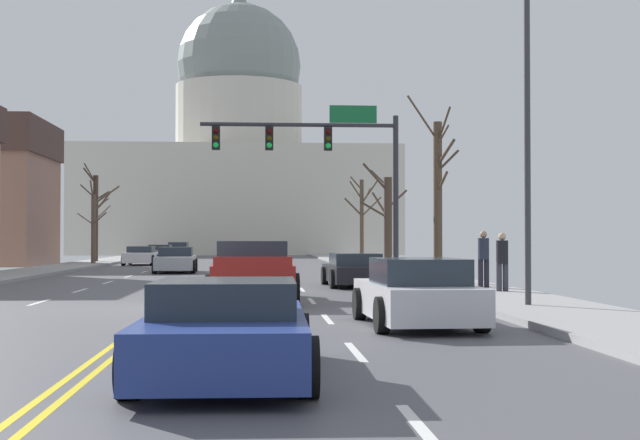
# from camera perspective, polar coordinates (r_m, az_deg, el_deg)

# --- Properties ---
(ground) EXTENTS (20.00, 180.00, 0.20)m
(ground) POSITION_cam_1_polar(r_m,az_deg,el_deg) (21.38, -9.67, -5.52)
(ground) COLOR #4F4F54
(signal_gantry) EXTENTS (7.91, 0.41, 6.83)m
(signal_gantry) POSITION_cam_1_polar(r_m,az_deg,el_deg) (35.30, 0.38, 4.36)
(signal_gantry) COLOR #28282D
(signal_gantry) RESTS_ON ground
(street_lamp_right) EXTENTS (2.21, 0.24, 8.26)m
(street_lamp_right) POSITION_cam_1_polar(r_m,az_deg,el_deg) (20.76, 12.49, 8.14)
(street_lamp_right) COLOR #333338
(street_lamp_right) RESTS_ON ground
(capitol_building) EXTENTS (33.25, 18.47, 29.55)m
(capitol_building) POSITION_cam_1_polar(r_m,az_deg,el_deg) (96.28, -5.25, 3.83)
(capitol_building) COLOR beige
(capitol_building) RESTS_ON ground
(sedan_near_00) EXTENTS (2.09, 4.34, 1.13)m
(sedan_near_00) POSITION_cam_1_polar(r_m,az_deg,el_deg) (30.27, 2.24, -3.27)
(sedan_near_00) COLOR black
(sedan_near_00) RESTS_ON ground
(pickup_truck_near_01) EXTENTS (2.32, 5.30, 1.57)m
(pickup_truck_near_01) POSITION_cam_1_polar(r_m,az_deg,el_deg) (23.18, -4.40, -3.48)
(pickup_truck_near_01) COLOR maroon
(pickup_truck_near_01) RESTS_ON ground
(sedan_near_02) EXTENTS (2.07, 4.38, 1.27)m
(sedan_near_02) POSITION_cam_1_polar(r_m,az_deg,el_deg) (16.69, 6.24, -4.78)
(sedan_near_02) COLOR silver
(sedan_near_02) RESTS_ON ground
(sedan_near_03) EXTENTS (2.10, 4.44, 1.15)m
(sedan_near_03) POSITION_cam_1_polar(r_m,az_deg,el_deg) (10.48, -6.07, -7.18)
(sedan_near_03) COLOR navy
(sedan_near_03) RESTS_ON ground
(sedan_oncoming_00) EXTENTS (2.12, 4.59, 1.23)m
(sedan_oncoming_00) POSITION_cam_1_polar(r_m,az_deg,el_deg) (43.36, -9.29, -2.60)
(sedan_oncoming_00) COLOR #9EA3A8
(sedan_oncoming_00) RESTS_ON ground
(sedan_oncoming_01) EXTENTS (1.95, 4.33, 1.16)m
(sedan_oncoming_01) POSITION_cam_1_polar(r_m,az_deg,el_deg) (56.11, -11.48, -2.29)
(sedan_oncoming_01) COLOR silver
(sedan_oncoming_01) RESTS_ON ground
(sedan_oncoming_02) EXTENTS (2.05, 4.37, 1.18)m
(sedan_oncoming_02) POSITION_cam_1_polar(r_m,az_deg,el_deg) (68.30, -10.29, -2.09)
(sedan_oncoming_02) COLOR #6B6056
(sedan_oncoming_02) RESTS_ON ground
(sedan_oncoming_03) EXTENTS (2.12, 4.52, 1.32)m
(sedan_oncoming_03) POSITION_cam_1_polar(r_m,az_deg,el_deg) (79.92, -9.12, -1.93)
(sedan_oncoming_03) COLOR #9EA3A8
(sedan_oncoming_03) RESTS_ON ground
(bare_tree_00) EXTENTS (1.69, 1.35, 6.41)m
(bare_tree_00) POSITION_cam_1_polar(r_m,az_deg,el_deg) (30.61, 7.63, 1.51)
(bare_tree_00) COLOR #4C3D2D
(bare_tree_00) RESTS_ON ground
(bare_tree_01) EXTENTS (2.01, 2.48, 6.50)m
(bare_tree_01) POSITION_cam_1_polar(r_m,az_deg,el_deg) (60.46, -14.28, 0.30)
(bare_tree_01) COLOR #423328
(bare_tree_01) RESTS_ON ground
(bare_tree_02) EXTENTS (2.38, 1.70, 5.10)m
(bare_tree_02) POSITION_cam_1_polar(r_m,az_deg,el_deg) (42.30, 4.35, 0.00)
(bare_tree_02) COLOR #423328
(bare_tree_02) RESTS_ON ground
(bare_tree_03) EXTENTS (2.35, 2.02, 5.01)m
(bare_tree_03) POSITION_cam_1_polar(r_m,az_deg,el_deg) (55.56, -14.32, -0.18)
(bare_tree_03) COLOR brown
(bare_tree_03) RESTS_ON ground
(bare_tree_04) EXTENTS (2.44, 2.31, 5.48)m
(bare_tree_04) POSITION_cam_1_polar(r_m,az_deg,el_deg) (56.20, 2.71, 0.24)
(bare_tree_04) COLOR #4C3D2D
(bare_tree_04) RESTS_ON ground
(pedestrian_00) EXTENTS (0.35, 0.34, 1.73)m
(pedestrian_00) POSITION_cam_1_polar(r_m,az_deg,el_deg) (27.55, 10.50, -2.29)
(pedestrian_00) COLOR black
(pedestrian_00) RESTS_ON ground
(pedestrian_01) EXTENTS (0.35, 0.34, 1.66)m
(pedestrian_01) POSITION_cam_1_polar(r_m,az_deg,el_deg) (25.68, 11.67, -2.47)
(pedestrian_01) COLOR #33333D
(pedestrian_01) RESTS_ON ground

